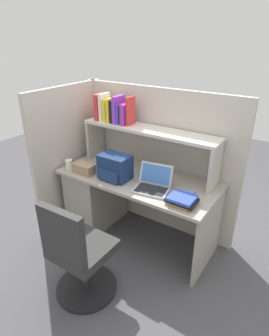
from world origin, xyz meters
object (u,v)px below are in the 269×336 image
(backpack, at_px, (115,167))
(computer_mouse, at_px, (190,193))
(tissue_box, at_px, (84,169))
(office_chair, at_px, (79,258))
(laptop, at_px, (153,184))
(paper_cup, at_px, (69,164))

(backpack, xyz_separation_m, computer_mouse, (0.74, 0.11, -0.10))
(computer_mouse, xyz_separation_m, tissue_box, (-1.07, -0.19, 0.03))
(tissue_box, bearing_deg, office_chair, -51.63)
(laptop, height_order, tissue_box, laptop)
(office_chair, bearing_deg, laptop, -107.79)
(laptop, bearing_deg, tissue_box, -172.22)
(computer_mouse, height_order, tissue_box, tissue_box)
(laptop, distance_m, paper_cup, 0.97)
(laptop, xyz_separation_m, tissue_box, (-0.75, -0.10, -0.00))
(laptop, bearing_deg, paper_cup, -173.93)
(backpack, bearing_deg, tissue_box, -166.64)
(tissue_box, bearing_deg, paper_cup, -179.77)
(backpack, bearing_deg, office_chair, -75.16)
(laptop, xyz_separation_m, paper_cup, (-0.96, -0.10, -0.00))
(backpack, height_order, computer_mouse, backpack)
(backpack, distance_m, office_chair, 0.90)
(backpack, relative_size, tissue_box, 1.36)
(laptop, relative_size, paper_cup, 3.78)
(tissue_box, bearing_deg, backpack, 13.54)
(computer_mouse, height_order, paper_cup, paper_cup)
(laptop, bearing_deg, office_chair, -105.58)
(paper_cup, distance_m, office_chair, 1.08)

